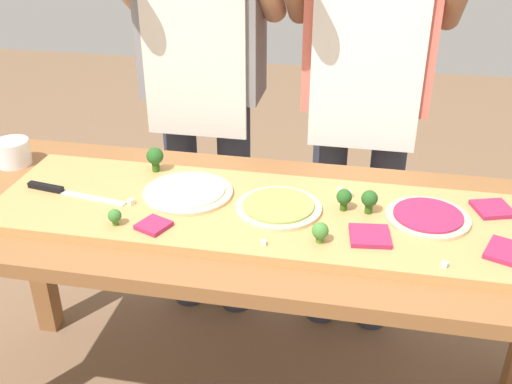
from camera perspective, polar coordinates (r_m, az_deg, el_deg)
name	(u,v)px	position (r m, az deg, el deg)	size (l,w,h in m)	color
prep_table	(251,246)	(1.67, -0.50, -5.13)	(1.84, 0.69, 0.77)	brown
cutting_board	(261,213)	(1.58, 0.48, -2.05)	(1.43, 0.43, 0.02)	tan
chefs_knife	(62,191)	(1.74, -17.91, 0.09)	(0.31, 0.07, 0.02)	#B7BABF
pizza_whole_pesto_green	(278,207)	(1.57, 2.14, -1.44)	(0.23, 0.23, 0.02)	beige
pizza_whole_beet_magenta	(428,217)	(1.59, 15.99, -2.28)	(0.21, 0.21, 0.02)	beige
pizza_whole_white_garlic	(188,192)	(1.66, -6.49, 0.01)	(0.25, 0.25, 0.02)	beige
pizza_slice_near_right	(370,236)	(1.48, 10.75, -4.12)	(0.10, 0.10, 0.01)	#9E234C
pizza_slice_far_right	(154,225)	(1.52, -9.69, -3.14)	(0.07, 0.07, 0.01)	#9E234C
pizza_slice_far_left	(493,209)	(1.69, 21.54, -1.50)	(0.09, 0.09, 0.01)	#9E234C
pizza_slice_center	(510,253)	(1.51, 22.96, -5.31)	(0.10, 0.10, 0.01)	#9E234C
broccoli_floret_back_right	(344,198)	(1.57, 8.37, -0.54)	(0.04, 0.04, 0.06)	#2C5915
broccoli_floret_back_left	(155,157)	(1.78, -9.57, 3.29)	(0.05, 0.05, 0.07)	#2C5915
broccoli_floret_front_mid	(320,231)	(1.44, 6.11, -3.73)	(0.04, 0.04, 0.05)	#487A23
broccoli_floret_center_right	(369,200)	(1.57, 10.72, -0.71)	(0.04, 0.04, 0.06)	#2C5915
broccoli_floret_center_left	(115,216)	(1.54, -13.27, -2.25)	(0.03, 0.03, 0.04)	#3F7220
cheese_crumble_a	(263,243)	(1.43, 0.69, -4.83)	(0.01, 0.01, 0.01)	white
cheese_crumble_b	(349,194)	(1.65, 8.79, -0.20)	(0.02, 0.02, 0.02)	white
cheese_crumble_c	(131,202)	(1.63, -11.77, -0.92)	(0.01, 0.01, 0.01)	silver
cheese_crumble_d	(445,265)	(1.42, 17.49, -6.59)	(0.01, 0.01, 0.01)	white
cheese_crumble_e	(340,190)	(1.68, 7.94, 0.21)	(0.01, 0.01, 0.01)	silver
flour_cup	(13,154)	(2.01, -22.05, 3.37)	(0.10, 0.10, 0.08)	white
cook_left	(203,67)	(2.07, -5.09, 11.73)	(0.54, 0.39, 1.67)	#333847
cook_right	(366,77)	(2.00, 10.44, 10.72)	(0.54, 0.39, 1.67)	#333847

